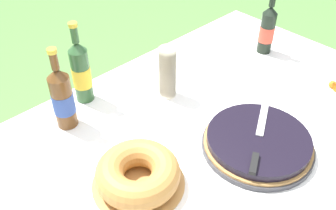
{
  "coord_description": "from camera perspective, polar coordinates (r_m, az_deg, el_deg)",
  "views": [
    {
      "loc": [
        -0.79,
        -0.67,
        1.71
      ],
      "look_at": [
        -0.01,
        0.14,
        0.79
      ],
      "focal_mm": 40.0,
      "sensor_mm": 36.0,
      "label": 1
    }
  ],
  "objects": [
    {
      "name": "garden_table",
      "position": [
        1.46,
        4.23,
        -6.03
      ],
      "size": [
        1.9,
        1.12,
        0.73
      ],
      "color": "brown",
      "rests_on": "ground_plane"
    },
    {
      "name": "tablecloth",
      "position": [
        1.43,
        4.32,
        -4.72
      ],
      "size": [
        1.91,
        1.13,
        0.1
      ],
      "color": "white",
      "rests_on": "garden_table"
    },
    {
      "name": "berry_tart",
      "position": [
        1.38,
        13.54,
        -5.57
      ],
      "size": [
        0.4,
        0.4,
        0.06
      ],
      "color": "#38383D",
      "rests_on": "tablecloth"
    },
    {
      "name": "serving_knife",
      "position": [
        1.33,
        13.6,
        -5.35
      ],
      "size": [
        0.34,
        0.2,
        0.01
      ],
      "rotation": [
        0.0,
        0.0,
        0.5
      ],
      "color": "silver",
      "rests_on": "berry_tart"
    },
    {
      "name": "bundt_cake",
      "position": [
        1.22,
        -4.61,
        -10.43
      ],
      "size": [
        0.3,
        0.3,
        0.1
      ],
      "color": "#B78447",
      "rests_on": "tablecloth"
    },
    {
      "name": "cup_stack",
      "position": [
        1.53,
        -0.08,
        4.98
      ],
      "size": [
        0.07,
        0.07,
        0.23
      ],
      "color": "beige",
      "rests_on": "tablecloth"
    },
    {
      "name": "cider_bottle_green",
      "position": [
        1.54,
        -13.11,
        4.94
      ],
      "size": [
        0.08,
        0.08,
        0.35
      ],
      "color": "#2D562D",
      "rests_on": "tablecloth"
    },
    {
      "name": "cider_bottle_amber",
      "position": [
        1.43,
        -15.79,
        1.04
      ],
      "size": [
        0.08,
        0.08,
        0.33
      ],
      "color": "brown",
      "rests_on": "tablecloth"
    },
    {
      "name": "juice_bottle_red",
      "position": [
        1.9,
        14.89,
        11.08
      ],
      "size": [
        0.07,
        0.07,
        0.32
      ],
      "color": "black",
      "rests_on": "tablecloth"
    }
  ]
}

